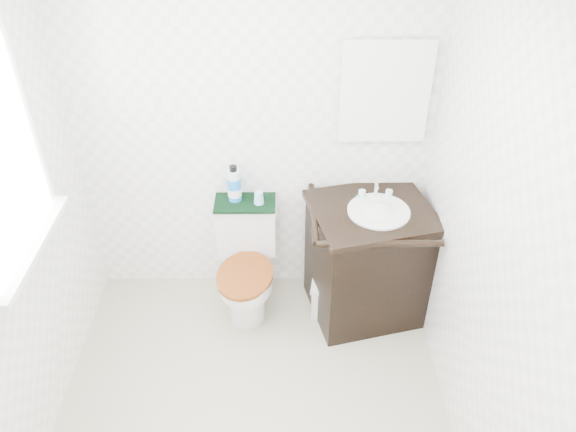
{
  "coord_description": "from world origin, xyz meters",
  "views": [
    {
      "loc": [
        0.18,
        -1.84,
        2.77
      ],
      "look_at": [
        0.21,
        0.75,
        0.89
      ],
      "focal_mm": 35.0,
      "sensor_mm": 36.0,
      "label": 1
    }
  ],
  "objects_px": {
    "mouthwash_bottle": "(234,185)",
    "trash_bin": "(324,300)",
    "toilet": "(247,265)",
    "cup": "(259,198)",
    "vanity": "(368,258)"
  },
  "relations": [
    {
      "from": "mouthwash_bottle",
      "to": "trash_bin",
      "type": "bearing_deg",
      "value": -26.17
    },
    {
      "from": "toilet",
      "to": "cup",
      "type": "bearing_deg",
      "value": 49.59
    },
    {
      "from": "trash_bin",
      "to": "mouthwash_bottle",
      "type": "distance_m",
      "value": 0.97
    },
    {
      "from": "vanity",
      "to": "cup",
      "type": "distance_m",
      "value": 0.8
    },
    {
      "from": "mouthwash_bottle",
      "to": "vanity",
      "type": "bearing_deg",
      "value": -14.22
    },
    {
      "from": "toilet",
      "to": "mouthwash_bottle",
      "type": "height_order",
      "value": "mouthwash_bottle"
    },
    {
      "from": "vanity",
      "to": "trash_bin",
      "type": "xyz_separation_m",
      "value": [
        -0.27,
        -0.07,
        -0.3
      ]
    },
    {
      "from": "toilet",
      "to": "cup",
      "type": "relative_size",
      "value": 9.06
    },
    {
      "from": "cup",
      "to": "trash_bin",
      "type": "bearing_deg",
      "value": -29.73
    },
    {
      "from": "trash_bin",
      "to": "mouthwash_bottle",
      "type": "relative_size",
      "value": 1.07
    },
    {
      "from": "trash_bin",
      "to": "mouthwash_bottle",
      "type": "height_order",
      "value": "mouthwash_bottle"
    },
    {
      "from": "cup",
      "to": "toilet",
      "type": "bearing_deg",
      "value": -130.41
    },
    {
      "from": "toilet",
      "to": "trash_bin",
      "type": "bearing_deg",
      "value": -14.88
    },
    {
      "from": "trash_bin",
      "to": "cup",
      "type": "height_order",
      "value": "cup"
    },
    {
      "from": "vanity",
      "to": "mouthwash_bottle",
      "type": "height_order",
      "value": "mouthwash_bottle"
    }
  ]
}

